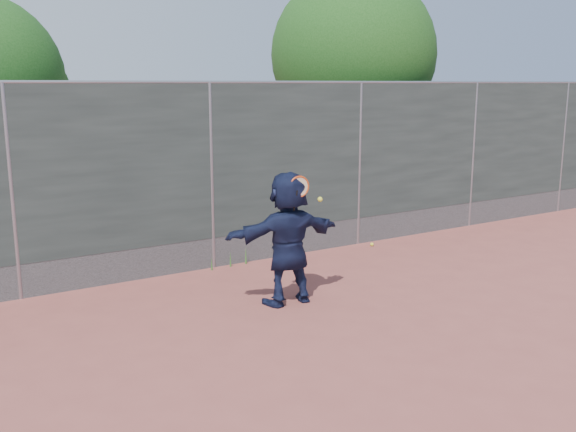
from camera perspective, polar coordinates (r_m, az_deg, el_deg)
ground at (r=7.86m, az=4.58°, el=-10.66°), size 80.00×80.00×0.00m
player at (r=8.72m, az=0.00°, el=-1.97°), size 1.72×0.60×1.84m
ball_ground at (r=12.07m, az=7.47°, el=-2.52°), size 0.07×0.07×0.07m
fence at (r=10.38m, az=-6.82°, el=3.88°), size 20.00×0.06×3.03m
swing_action at (r=8.46m, az=1.17°, el=2.38°), size 0.49×0.15×0.51m
tree_right at (r=14.69m, az=6.27°, el=13.64°), size 3.78×3.60×5.39m
weed_clump at (r=10.70m, az=-4.94°, el=-3.78°), size 0.68×0.07×0.30m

